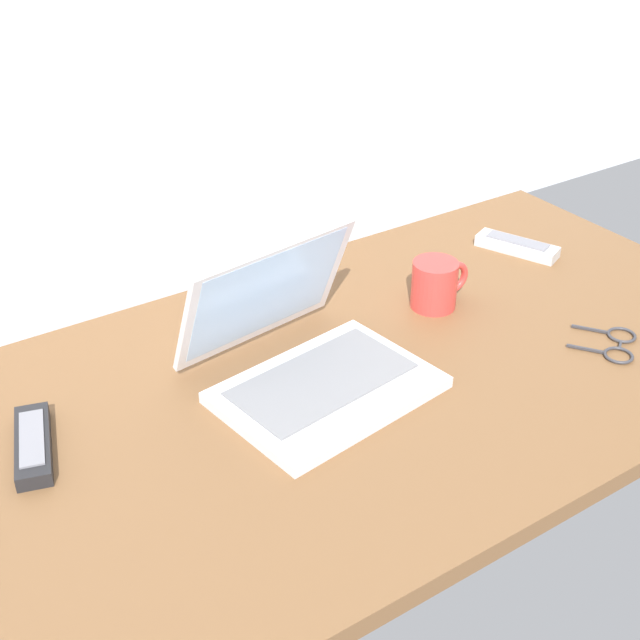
{
  "coord_description": "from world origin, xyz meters",
  "views": [
    {
      "loc": [
        -0.57,
        -0.87,
        0.79
      ],
      "look_at": [
        0.0,
        0.0,
        0.15
      ],
      "focal_mm": 47.74,
      "sensor_mm": 36.0,
      "label": 1
    }
  ],
  "objects_px": {
    "coffee_mug": "(436,283)",
    "remote_control_near": "(517,246)",
    "laptop": "(306,355)",
    "eyeglasses": "(618,344)",
    "remote_control_far": "(33,444)"
  },
  "relations": [
    {
      "from": "laptop",
      "to": "coffee_mug",
      "type": "relative_size",
      "value": 2.97
    },
    {
      "from": "coffee_mug",
      "to": "eyeglasses",
      "type": "distance_m",
      "value": 0.31
    },
    {
      "from": "coffee_mug",
      "to": "remote_control_near",
      "type": "bearing_deg",
      "value": 14.7
    },
    {
      "from": "coffee_mug",
      "to": "remote_control_far",
      "type": "distance_m",
      "value": 0.71
    },
    {
      "from": "remote_control_near",
      "to": "eyeglasses",
      "type": "distance_m",
      "value": 0.35
    },
    {
      "from": "laptop",
      "to": "remote_control_far",
      "type": "distance_m",
      "value": 0.41
    },
    {
      "from": "laptop",
      "to": "eyeglasses",
      "type": "height_order",
      "value": "laptop"
    },
    {
      "from": "eyeglasses",
      "to": "remote_control_far",
      "type": "bearing_deg",
      "value": 163.04
    },
    {
      "from": "laptop",
      "to": "coffee_mug",
      "type": "height_order",
      "value": "laptop"
    },
    {
      "from": "eyeglasses",
      "to": "coffee_mug",
      "type": "bearing_deg",
      "value": 121.49
    },
    {
      "from": "coffee_mug",
      "to": "eyeglasses",
      "type": "height_order",
      "value": "coffee_mug"
    },
    {
      "from": "remote_control_far",
      "to": "coffee_mug",
      "type": "bearing_deg",
      "value": 0.04
    },
    {
      "from": "coffee_mug",
      "to": "remote_control_near",
      "type": "distance_m",
      "value": 0.28
    },
    {
      "from": "laptop",
      "to": "remote_control_near",
      "type": "relative_size",
      "value": 2.07
    },
    {
      "from": "laptop",
      "to": "eyeglasses",
      "type": "xyz_separation_m",
      "value": [
        0.47,
        -0.2,
        -0.04
      ]
    }
  ]
}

